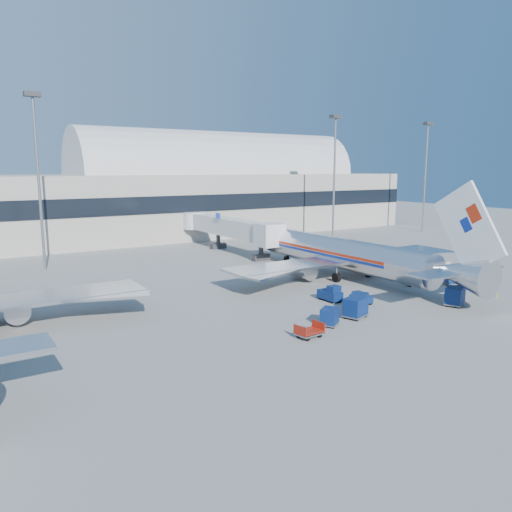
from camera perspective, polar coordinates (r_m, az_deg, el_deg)
ground at (r=52.08m, az=5.63°, el=-4.70°), size 260.00×260.00×0.00m
terminal at (r=97.26m, az=-22.17°, el=5.90°), size 170.00×28.15×21.00m
airliner_main at (r=61.21m, az=10.44°, el=0.18°), size 32.00×37.26×12.07m
jetbridge_near at (r=80.88m, az=-3.62°, el=3.38°), size 4.40×27.50×6.25m
mast_west at (r=70.44m, az=-23.77°, el=10.47°), size 2.00×1.20×22.60m
mast_east at (r=92.70m, az=8.98°, el=10.84°), size 2.00×1.20×22.60m
mast_far_east at (r=110.83m, az=18.87°, el=10.27°), size 2.00×1.20×22.60m
barrier_near at (r=65.68m, az=16.99°, el=-1.63°), size 3.00×0.55×0.90m
barrier_mid at (r=68.19m, az=18.79°, el=-1.31°), size 3.00×0.55×0.90m
barrier_far at (r=70.77m, az=20.47°, el=-1.02°), size 3.00×0.55×0.90m
tug_lead at (r=49.78m, az=11.89°, el=-4.80°), size 2.18×1.15×1.40m
tug_right at (r=59.31m, az=17.69°, el=-2.71°), size 2.31×1.97×1.36m
tug_left at (r=50.70m, az=8.52°, el=-4.28°), size 1.33×2.59×1.67m
cart_train_a at (r=47.54m, az=11.66°, el=-5.16°), size 2.40×2.26×1.69m
cart_train_b at (r=45.41m, az=11.29°, el=-5.76°), size 2.45×2.12×1.83m
cart_train_c at (r=42.87m, az=8.40°, el=-6.85°), size 2.16×2.04×1.52m
cart_solo_near at (r=52.08m, az=21.77°, el=-4.28°), size 2.49×2.22×1.81m
cart_solo_far at (r=61.28m, az=21.66°, el=-2.28°), size 2.37×2.19×1.69m
cart_open_red at (r=39.92m, az=6.11°, el=-8.69°), size 2.22×1.66×0.56m
ramp_worker at (r=57.21m, az=25.65°, el=-3.39°), size 0.76×0.78×1.81m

